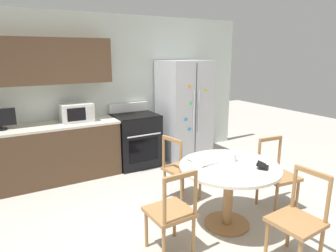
{
  "coord_description": "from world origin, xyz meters",
  "views": [
    {
      "loc": [
        -1.87,
        -2.42,
        1.97
      ],
      "look_at": [
        0.19,
        1.15,
        0.95
      ],
      "focal_mm": 32.0,
      "sensor_mm": 36.0,
      "label": 1
    }
  ],
  "objects_px": {
    "candle_glass": "(233,158)",
    "dining_chair_far": "(181,169)",
    "wallet": "(262,166)",
    "countertop_tv": "(0,119)",
    "refrigerator": "(184,110)",
    "dining_chair_near": "(298,221)",
    "oven_range": "(136,139)",
    "dining_chair_right": "(277,175)",
    "dining_chair_left": "(171,213)",
    "microwave": "(77,112)"
  },
  "relations": [
    {
      "from": "dining_chair_right",
      "to": "dining_chair_far",
      "type": "height_order",
      "value": "same"
    },
    {
      "from": "refrigerator",
      "to": "candle_glass",
      "type": "distance_m",
      "value": 2.27
    },
    {
      "from": "dining_chair_left",
      "to": "wallet",
      "type": "relative_size",
      "value": 5.21
    },
    {
      "from": "oven_range",
      "to": "candle_glass",
      "type": "bearing_deg",
      "value": -83.74
    },
    {
      "from": "microwave",
      "to": "countertop_tv",
      "type": "height_order",
      "value": "countertop_tv"
    },
    {
      "from": "candle_glass",
      "to": "dining_chair_far",
      "type": "bearing_deg",
      "value": 109.29
    },
    {
      "from": "refrigerator",
      "to": "dining_chair_far",
      "type": "height_order",
      "value": "refrigerator"
    },
    {
      "from": "refrigerator",
      "to": "dining_chair_near",
      "type": "bearing_deg",
      "value": -102.94
    },
    {
      "from": "oven_range",
      "to": "candle_glass",
      "type": "height_order",
      "value": "oven_range"
    },
    {
      "from": "dining_chair_near",
      "to": "wallet",
      "type": "distance_m",
      "value": 0.66
    },
    {
      "from": "microwave",
      "to": "dining_chair_left",
      "type": "height_order",
      "value": "microwave"
    },
    {
      "from": "countertop_tv",
      "to": "wallet",
      "type": "distance_m",
      "value": 3.55
    },
    {
      "from": "dining_chair_left",
      "to": "candle_glass",
      "type": "distance_m",
      "value": 1.02
    },
    {
      "from": "dining_chair_right",
      "to": "dining_chair_far",
      "type": "relative_size",
      "value": 1.0
    },
    {
      "from": "dining_chair_far",
      "to": "wallet",
      "type": "height_order",
      "value": "dining_chair_far"
    },
    {
      "from": "countertop_tv",
      "to": "candle_glass",
      "type": "relative_size",
      "value": 4.56
    },
    {
      "from": "microwave",
      "to": "dining_chair_left",
      "type": "relative_size",
      "value": 0.53
    },
    {
      "from": "dining_chair_near",
      "to": "dining_chair_far",
      "type": "bearing_deg",
      "value": 5.98
    },
    {
      "from": "oven_range",
      "to": "dining_chair_near",
      "type": "xyz_separation_m",
      "value": [
        0.26,
        -3.12,
        -0.03
      ]
    },
    {
      "from": "dining_chair_near",
      "to": "wallet",
      "type": "relative_size",
      "value": 5.21
    },
    {
      "from": "countertop_tv",
      "to": "dining_chair_near",
      "type": "distance_m",
      "value": 3.96
    },
    {
      "from": "microwave",
      "to": "wallet",
      "type": "distance_m",
      "value": 2.95
    },
    {
      "from": "wallet",
      "to": "oven_range",
      "type": "bearing_deg",
      "value": 98.09
    },
    {
      "from": "countertop_tv",
      "to": "dining_chair_far",
      "type": "height_order",
      "value": "countertop_tv"
    },
    {
      "from": "dining_chair_left",
      "to": "wallet",
      "type": "bearing_deg",
      "value": -10.31
    },
    {
      "from": "candle_glass",
      "to": "dining_chair_near",
      "type": "bearing_deg",
      "value": -89.01
    },
    {
      "from": "candle_glass",
      "to": "wallet",
      "type": "xyz_separation_m",
      "value": [
        0.12,
        -0.34,
        -0.01
      ]
    },
    {
      "from": "dining_chair_right",
      "to": "countertop_tv",
      "type": "bearing_deg",
      "value": -31.85
    },
    {
      "from": "dining_chair_near",
      "to": "candle_glass",
      "type": "distance_m",
      "value": 0.96
    },
    {
      "from": "countertop_tv",
      "to": "dining_chair_right",
      "type": "distance_m",
      "value": 3.84
    },
    {
      "from": "countertop_tv",
      "to": "candle_glass",
      "type": "height_order",
      "value": "countertop_tv"
    },
    {
      "from": "oven_range",
      "to": "wallet",
      "type": "distance_m",
      "value": 2.6
    },
    {
      "from": "dining_chair_left",
      "to": "dining_chair_near",
      "type": "distance_m",
      "value": 1.19
    },
    {
      "from": "dining_chair_near",
      "to": "dining_chair_right",
      "type": "bearing_deg",
      "value": -42.94
    },
    {
      "from": "dining_chair_left",
      "to": "dining_chair_near",
      "type": "bearing_deg",
      "value": -38.85
    },
    {
      "from": "dining_chair_left",
      "to": "wallet",
      "type": "xyz_separation_m",
      "value": [
        1.06,
        -0.16,
        0.33
      ]
    },
    {
      "from": "microwave",
      "to": "dining_chair_right",
      "type": "distance_m",
      "value": 3.09
    },
    {
      "from": "dining_chair_right",
      "to": "candle_glass",
      "type": "xyz_separation_m",
      "value": [
        -0.7,
        0.07,
        0.34
      ]
    },
    {
      "from": "dining_chair_far",
      "to": "dining_chair_right",
      "type": "bearing_deg",
      "value": 40.52
    },
    {
      "from": "dining_chair_right",
      "to": "dining_chair_near",
      "type": "height_order",
      "value": "same"
    },
    {
      "from": "dining_chair_far",
      "to": "wallet",
      "type": "relative_size",
      "value": 5.21
    },
    {
      "from": "oven_range",
      "to": "dining_chair_right",
      "type": "bearing_deg",
      "value": -67.59
    },
    {
      "from": "dining_chair_far",
      "to": "dining_chair_near",
      "type": "bearing_deg",
      "value": -0.41
    },
    {
      "from": "wallet",
      "to": "countertop_tv",
      "type": "bearing_deg",
      "value": 132.8
    },
    {
      "from": "dining_chair_right",
      "to": "wallet",
      "type": "bearing_deg",
      "value": 30.92
    },
    {
      "from": "refrigerator",
      "to": "dining_chair_far",
      "type": "xyz_separation_m",
      "value": [
        -0.97,
        -1.43,
        -0.48
      ]
    },
    {
      "from": "candle_glass",
      "to": "refrigerator",
      "type": "bearing_deg",
      "value": 71.6
    },
    {
      "from": "dining_chair_far",
      "to": "dining_chair_near",
      "type": "distance_m",
      "value": 1.64
    },
    {
      "from": "dining_chair_left",
      "to": "dining_chair_right",
      "type": "bearing_deg",
      "value": 1.97
    },
    {
      "from": "countertop_tv",
      "to": "dining_chair_near",
      "type": "bearing_deg",
      "value": -53.93
    }
  ]
}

